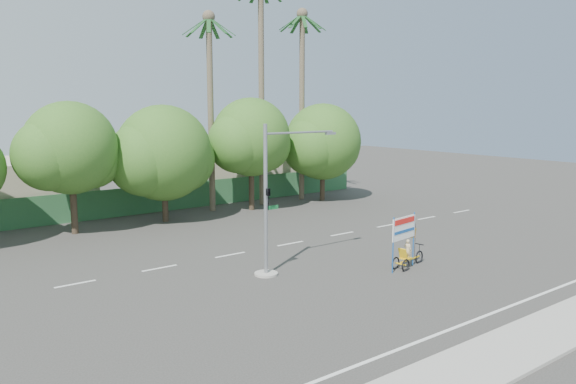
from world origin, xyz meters
TOP-DOWN VIEW (x-y plane):
  - ground at (0.00, 0.00)m, footprint 120.00×120.00m
  - sidewalk_near at (0.00, -7.50)m, footprint 50.00×2.40m
  - fence at (0.00, 21.50)m, footprint 38.00×0.08m
  - building_right at (8.00, 26.00)m, footprint 14.00×8.00m
  - tree_left at (-7.05, 18.00)m, footprint 6.66×5.60m
  - tree_center at (-1.05, 18.00)m, footprint 7.62×6.40m
  - tree_right at (5.95, 18.00)m, footprint 6.90×5.80m
  - tree_far_right at (12.95, 18.00)m, footprint 7.38×6.20m
  - palm_tall at (8.00, 19.50)m, footprint 3.73×3.79m
  - palm_mid at (12.00, 19.50)m, footprint 3.73×3.79m
  - palm_short at (3.50, 19.50)m, footprint 3.73×3.79m
  - traffic_signal at (-2.20, 3.98)m, footprint 4.72×1.10m
  - trike_billboard at (3.53, 0.80)m, footprint 2.74×0.84m

SIDE VIEW (x-z plane):
  - ground at x=0.00m, z-range 0.00..0.00m
  - sidewalk_near at x=0.00m, z-range 0.00..0.12m
  - fence at x=0.00m, z-range 0.00..2.00m
  - trike_billboard at x=3.53m, z-range -0.26..2.45m
  - building_right at x=8.00m, z-range 0.00..3.60m
  - traffic_signal at x=-2.20m, z-range -0.58..6.42m
  - tree_center at x=-1.05m, z-range 0.54..8.39m
  - tree_far_right at x=12.95m, z-range 0.68..8.61m
  - tree_left at x=-7.05m, z-range 1.02..9.09m
  - tree_right at x=5.95m, z-range 1.06..9.42m
  - palm_short at x=3.50m, z-range 1.64..16.09m
  - palm_mid at x=12.00m, z-range 1.67..17.12m
  - palm_tall at x=8.00m, z-range 1.74..19.19m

